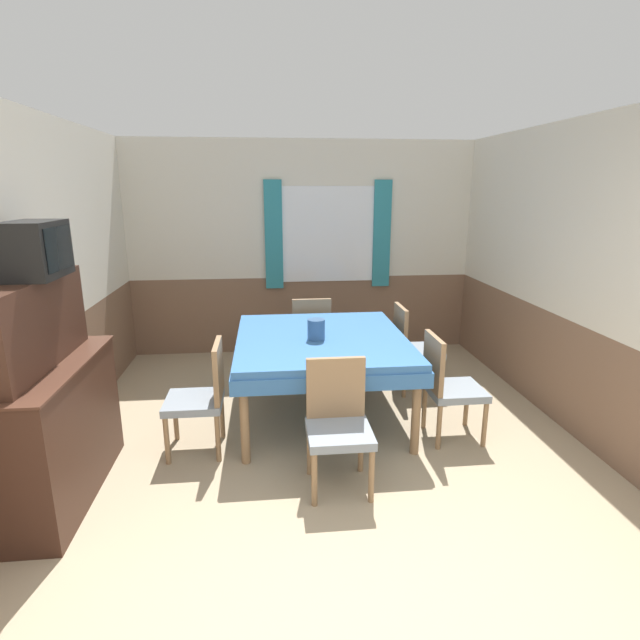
# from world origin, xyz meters

# --- Properties ---
(wall_back) EXTENTS (4.61, 0.10, 2.60)m
(wall_back) POSITION_xyz_m (0.02, 4.42, 1.31)
(wall_back) COLOR silver
(wall_back) RESTS_ON ground_plane
(wall_left) EXTENTS (0.05, 4.79, 2.60)m
(wall_left) POSITION_xyz_m (-2.13, 2.20, 1.30)
(wall_left) COLOR silver
(wall_left) RESTS_ON ground_plane
(wall_right) EXTENTS (0.05, 4.79, 2.60)m
(wall_right) POSITION_xyz_m (2.13, 2.20, 1.30)
(wall_right) COLOR silver
(wall_right) RESTS_ON ground_plane
(dining_table) EXTENTS (1.51, 1.69, 0.76)m
(dining_table) POSITION_xyz_m (0.02, 2.45, 0.66)
(dining_table) COLOR #386BA8
(dining_table) RESTS_ON ground_plane
(chair_head_near) EXTENTS (0.44, 0.44, 0.89)m
(chair_head_near) POSITION_xyz_m (0.02, 1.36, 0.48)
(chair_head_near) COLOR #93704C
(chair_head_near) RESTS_ON ground_plane
(chair_left_near) EXTENTS (0.44, 0.44, 0.89)m
(chair_left_near) POSITION_xyz_m (-0.97, 1.93, 0.48)
(chair_left_near) COLOR #93704C
(chair_left_near) RESTS_ON ground_plane
(chair_head_window) EXTENTS (0.44, 0.44, 0.89)m
(chair_head_window) POSITION_xyz_m (0.02, 3.53, 0.48)
(chair_head_window) COLOR #93704C
(chair_head_window) RESTS_ON ground_plane
(chair_right_near) EXTENTS (0.44, 0.44, 0.89)m
(chair_right_near) POSITION_xyz_m (1.01, 1.93, 0.48)
(chair_right_near) COLOR #93704C
(chair_right_near) RESTS_ON ground_plane
(chair_right_far) EXTENTS (0.44, 0.44, 0.89)m
(chair_right_far) POSITION_xyz_m (1.01, 2.96, 0.48)
(chair_right_far) COLOR #93704C
(chair_right_far) RESTS_ON ground_plane
(sideboard) EXTENTS (0.46, 1.31, 1.50)m
(sideboard) POSITION_xyz_m (-1.88, 1.42, 0.64)
(sideboard) COLOR #3D2319
(sideboard) RESTS_ON ground_plane
(tv) EXTENTS (0.29, 0.47, 0.35)m
(tv) POSITION_xyz_m (-1.86, 1.48, 1.67)
(tv) COLOR black
(tv) RESTS_ON sideboard
(vase) EXTENTS (0.15, 0.15, 0.18)m
(vase) POSITION_xyz_m (-0.03, 2.36, 0.85)
(vase) COLOR #335684
(vase) RESTS_ON dining_table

